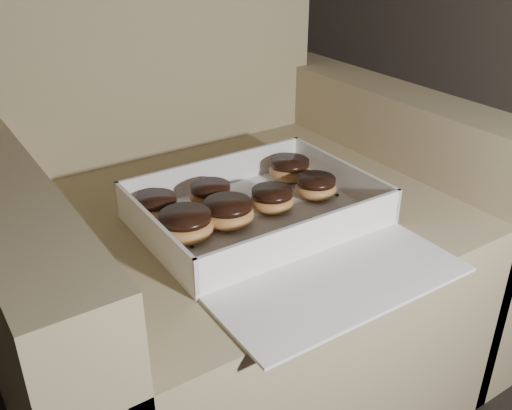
{
  "coord_description": "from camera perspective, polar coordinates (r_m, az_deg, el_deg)",
  "views": [
    {
      "loc": [
        0.33,
        -0.27,
        0.83
      ],
      "look_at": [
        0.76,
        0.38,
        0.42
      ],
      "focal_mm": 40.0,
      "sensor_mm": 36.0,
      "label": 1
    }
  ],
  "objects": [
    {
      "name": "donut_e",
      "position": [
        1.01,
        3.39,
        3.61
      ],
      "size": [
        0.07,
        0.07,
        0.04
      ],
      "color": "#C08D43",
      "rests_on": "bakery_box"
    },
    {
      "name": "armchair",
      "position": [
        1.06,
        -3.11,
        -3.84
      ],
      "size": [
        0.84,
        0.71,
        0.87
      ],
      "color": "tan",
      "rests_on": "floor"
    },
    {
      "name": "crumb_c",
      "position": [
        0.8,
        0.53,
        -4.56
      ],
      "size": [
        0.01,
        0.01,
        0.0
      ],
      "primitive_type": "ellipsoid",
      "color": "black",
      "rests_on": "bakery_box"
    },
    {
      "name": "bakery_box",
      "position": [
        0.87,
        1.52,
        -1.81
      ],
      "size": [
        0.36,
        0.42,
        0.06
      ],
      "rotation": [
        0.0,
        0.0,
        -0.01
      ],
      "color": "white",
      "rests_on": "armchair"
    },
    {
      "name": "donut_a",
      "position": [
        0.9,
        -9.91,
        -0.11
      ],
      "size": [
        0.07,
        0.07,
        0.04
      ],
      "color": "#C08D43",
      "rests_on": "bakery_box"
    },
    {
      "name": "donut_b",
      "position": [
        0.92,
        -4.57,
        1.1
      ],
      "size": [
        0.07,
        0.07,
        0.04
      ],
      "color": "#C08D43",
      "rests_on": "bakery_box"
    },
    {
      "name": "donut_f",
      "position": [
        0.86,
        -2.81,
        -0.77
      ],
      "size": [
        0.08,
        0.08,
        0.04
      ],
      "color": "#C08D43",
      "rests_on": "bakery_box"
    },
    {
      "name": "crumb_d",
      "position": [
        0.89,
        5.58,
        -1.4
      ],
      "size": [
        0.01,
        0.01,
        0.0
      ],
      "primitive_type": "ellipsoid",
      "color": "black",
      "rests_on": "bakery_box"
    },
    {
      "name": "donut_d",
      "position": [
        0.9,
        1.61,
        0.58
      ],
      "size": [
        0.07,
        0.07,
        0.04
      ],
      "color": "#C08D43",
      "rests_on": "bakery_box"
    },
    {
      "name": "crumb_e",
      "position": [
        0.82,
        -6.45,
        -4.2
      ],
      "size": [
        0.01,
        0.01,
        0.0
      ],
      "primitive_type": "ellipsoid",
      "color": "black",
      "rests_on": "bakery_box"
    },
    {
      "name": "donut_g",
      "position": [
        0.95,
        6.0,
        1.83
      ],
      "size": [
        0.07,
        0.07,
        0.04
      ],
      "color": "#C08D43",
      "rests_on": "bakery_box"
    },
    {
      "name": "crumb_a",
      "position": [
        0.97,
        8.11,
        1.01
      ],
      "size": [
        0.01,
        0.01,
        0.0
      ],
      "primitive_type": "ellipsoid",
      "color": "black",
      "rests_on": "bakery_box"
    },
    {
      "name": "donut_c",
      "position": [
        0.83,
        -7.05,
        -2.02
      ],
      "size": [
        0.08,
        0.08,
        0.04
      ],
      "color": "#C08D43",
      "rests_on": "bakery_box"
    },
    {
      "name": "crumb_b",
      "position": [
        0.79,
        -0.74,
        -5.33
      ],
      "size": [
        0.01,
        0.01,
        0.0
      ],
      "primitive_type": "ellipsoid",
      "color": "black",
      "rests_on": "bakery_box"
    }
  ]
}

